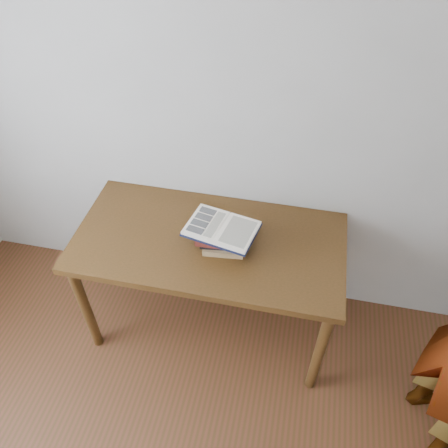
# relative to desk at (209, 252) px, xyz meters

# --- Properties ---
(desk) EXTENTS (1.47, 0.73, 0.79)m
(desk) POSITION_rel_desk_xyz_m (0.00, 0.00, 0.00)
(desk) COLOR #4E2C13
(desk) RESTS_ON ground
(book_stack) EXTENTS (0.26, 0.21, 0.12)m
(book_stack) POSITION_rel_desk_xyz_m (0.08, -0.03, 0.16)
(book_stack) COLOR #A08852
(book_stack) RESTS_ON desk
(open_book) EXTENTS (0.40, 0.31, 0.03)m
(open_book) POSITION_rel_desk_xyz_m (0.08, -0.03, 0.23)
(open_book) COLOR black
(open_book) RESTS_ON book_stack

